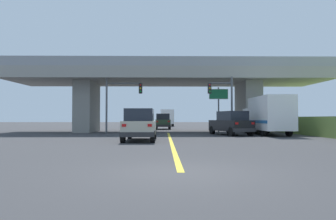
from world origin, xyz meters
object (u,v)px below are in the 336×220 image
suv_crossing (231,123)px  traffic_signal_nearside (224,98)px  highway_sign (219,99)px  traffic_signal_farside (119,97)px  suv_lead (140,125)px  sedan_oncoming (163,121)px  semi_truck_distant (167,117)px  box_truck (268,115)px

suv_crossing → traffic_signal_nearside: 3.08m
highway_sign → traffic_signal_farside: bearing=-173.6°
suv_lead → traffic_signal_farside: 9.81m
traffic_signal_farside → highway_sign: traffic_signal_farside is taller
sedan_oncoming → semi_truck_distant: (0.74, 15.81, 0.56)m
traffic_signal_farside → highway_sign: 9.63m
traffic_signal_nearside → highway_sign: traffic_signal_nearside is taller
suv_crossing → traffic_signal_nearside: traffic_signal_nearside is taller
suv_lead → semi_truck_distant: semi_truck_distant is taller
sedan_oncoming → traffic_signal_farside: traffic_signal_farside is taller
suv_lead → semi_truck_distant: 36.46m
traffic_signal_farside → box_truck: bearing=-10.8°
traffic_signal_nearside → highway_sign: bearing=93.9°
traffic_signal_nearside → traffic_signal_farside: 9.73m
traffic_signal_nearside → highway_sign: (-0.13, 1.88, 0.00)m
box_truck → traffic_signal_nearside: traffic_signal_nearside is taller
suv_crossing → semi_truck_distant: size_ratio=0.70×
semi_truck_distant → sedan_oncoming: bearing=-92.7°
highway_sign → semi_truck_distant: (-4.72, 26.20, -1.76)m
suv_crossing → highway_sign: size_ratio=1.13×
box_truck → semi_truck_distant: (-8.29, 29.79, -0.12)m
box_truck → highway_sign: (-3.57, 3.59, 1.64)m
box_truck → suv_crossing: bearing=-174.2°
sedan_oncoming → highway_sign: 11.96m
suv_crossing → box_truck: 3.32m
highway_sign → suv_lead: bearing=-124.1°
sedan_oncoming → traffic_signal_nearside: traffic_signal_nearside is taller
suv_lead → traffic_signal_nearside: traffic_signal_nearside is taller
sedan_oncoming → highway_sign: (5.46, -10.39, 2.31)m
suv_crossing → sedan_oncoming: (-5.80, 14.30, -0.00)m
suv_crossing → box_truck: bearing=-10.4°
suv_lead → traffic_signal_farside: traffic_signal_farside is taller
sedan_oncoming → semi_truck_distant: size_ratio=0.65×
traffic_signal_nearside → box_truck: bearing=-26.3°
suv_crossing → sedan_oncoming: size_ratio=1.08×
suv_lead → box_truck: (10.47, 6.60, 0.68)m
sedan_oncoming → semi_truck_distant: semi_truck_distant is taller
suv_crossing → traffic_signal_nearside: (-0.21, 2.03, 2.31)m
highway_sign → semi_truck_distant: 26.68m
box_truck → traffic_signal_farside: traffic_signal_farside is taller
traffic_signal_farside → semi_truck_distant: traffic_signal_farside is taller
box_truck → semi_truck_distant: size_ratio=1.03×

